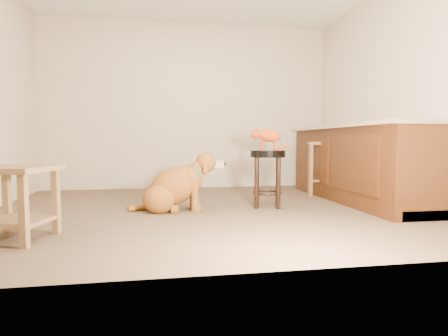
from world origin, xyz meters
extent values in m
cube|color=brown|center=(0.00, 0.00, 0.00)|extent=(4.50, 4.00, 0.01)
cube|color=beige|center=(0.00, 2.00, 1.30)|extent=(4.50, 0.04, 2.60)
cube|color=beige|center=(0.00, -2.00, 1.30)|extent=(4.50, 0.04, 2.60)
cube|color=beige|center=(2.25, 0.00, 1.30)|extent=(0.04, 4.00, 2.60)
cube|color=#3D1E0A|center=(1.95, 0.30, 0.45)|extent=(0.60, 2.50, 0.90)
cube|color=gray|center=(1.92, 0.30, 0.92)|extent=(0.70, 2.56, 0.04)
cube|color=black|center=(1.99, 0.30, 0.05)|extent=(0.52, 2.50, 0.10)
cube|color=#3D1E0A|center=(1.64, -0.25, 0.50)|extent=(0.02, 0.90, 0.62)
cube|color=#3D1E0A|center=(1.64, 0.85, 0.50)|extent=(0.02, 0.90, 0.62)
cube|color=#321808|center=(1.63, -0.25, 0.50)|extent=(0.02, 0.60, 0.40)
cube|color=#321808|center=(1.63, 0.85, 0.50)|extent=(0.02, 0.60, 0.40)
cylinder|color=black|center=(0.90, 0.14, 0.28)|extent=(0.05, 0.05, 0.57)
cylinder|color=black|center=(0.67, 0.20, 0.28)|extent=(0.05, 0.05, 0.57)
cylinder|color=black|center=(0.83, -0.09, 0.28)|extent=(0.05, 0.05, 0.57)
cylinder|color=black|center=(0.60, -0.03, 0.28)|extent=(0.05, 0.05, 0.57)
torus|color=black|center=(0.75, 0.06, 0.16)|extent=(0.41, 0.41, 0.03)
cylinder|color=black|center=(0.75, 0.06, 0.60)|extent=(0.39, 0.39, 0.08)
cube|color=brown|center=(1.94, 0.87, 0.35)|extent=(0.06, 0.06, 0.70)
cube|color=brown|center=(1.64, 0.98, 0.35)|extent=(0.06, 0.06, 0.70)
cube|color=brown|center=(1.83, 0.57, 0.35)|extent=(0.06, 0.06, 0.70)
cube|color=brown|center=(1.53, 0.68, 0.35)|extent=(0.06, 0.06, 0.70)
cube|color=brown|center=(1.73, 0.77, 0.72)|extent=(0.51, 0.51, 0.04)
cube|color=brown|center=(-1.27, -0.86, 0.26)|extent=(0.06, 0.06, 0.52)
cube|color=brown|center=(-1.67, -0.75, 0.26)|extent=(0.06, 0.06, 0.52)
cube|color=brown|center=(-1.37, -1.26, 0.26)|extent=(0.06, 0.06, 0.52)
cube|color=brown|center=(-1.52, -1.01, 0.54)|extent=(0.66, 0.66, 0.04)
cube|color=brown|center=(-1.52, -1.01, 0.14)|extent=(0.56, 0.56, 0.03)
ellipsoid|color=brown|center=(-0.46, 0.13, 0.14)|extent=(0.33, 0.27, 0.30)
ellipsoid|color=brown|center=(-0.46, -0.11, 0.14)|extent=(0.33, 0.27, 0.30)
cylinder|color=brown|center=(-0.30, 0.15, 0.04)|extent=(0.08, 0.09, 0.09)
cylinder|color=brown|center=(-0.30, -0.13, 0.04)|extent=(0.08, 0.09, 0.09)
ellipsoid|color=brown|center=(-0.30, 0.01, 0.26)|extent=(0.68, 0.36, 0.61)
ellipsoid|color=brown|center=(-0.12, 0.01, 0.34)|extent=(0.25, 0.28, 0.31)
cylinder|color=brown|center=(-0.09, 0.09, 0.18)|extent=(0.08, 0.08, 0.36)
cylinder|color=brown|center=(-0.09, -0.08, 0.18)|extent=(0.08, 0.08, 0.36)
sphere|color=brown|center=(-0.06, 0.09, 0.02)|extent=(0.09, 0.09, 0.09)
sphere|color=brown|center=(-0.06, -0.08, 0.02)|extent=(0.09, 0.09, 0.09)
cylinder|color=brown|center=(-0.05, 0.01, 0.43)|extent=(0.22, 0.16, 0.23)
ellipsoid|color=brown|center=(0.04, 0.01, 0.52)|extent=(0.23, 0.21, 0.22)
cube|color=#9F8463|center=(0.17, 0.01, 0.50)|extent=(0.15, 0.08, 0.10)
sphere|color=black|center=(0.24, 0.00, 0.50)|extent=(0.05, 0.05, 0.05)
cube|color=brown|center=(0.03, 0.10, 0.49)|extent=(0.05, 0.06, 0.16)
cube|color=brown|center=(0.03, -0.09, 0.49)|extent=(0.05, 0.06, 0.16)
torus|color=#0F7852|center=(-0.05, 0.01, 0.42)|extent=(0.12, 0.20, 0.19)
cylinder|color=#D8BF4C|center=(0.00, 0.01, 0.36)|extent=(0.01, 0.04, 0.04)
cylinder|color=brown|center=(-0.65, 0.06, 0.03)|extent=(0.29, 0.16, 0.07)
ellipsoid|color=#9B320F|center=(0.76, 0.05, 0.80)|extent=(0.31, 0.20, 0.18)
cylinder|color=#9B320F|center=(0.69, 0.11, 0.70)|extent=(0.03, 0.03, 0.11)
sphere|color=#9B320F|center=(0.69, 0.11, 0.65)|extent=(0.04, 0.04, 0.04)
cylinder|color=#9B320F|center=(0.67, 0.04, 0.70)|extent=(0.03, 0.03, 0.11)
sphere|color=#9B320F|center=(0.67, 0.04, 0.65)|extent=(0.04, 0.04, 0.04)
cylinder|color=#9B320F|center=(0.84, 0.07, 0.70)|extent=(0.03, 0.03, 0.11)
sphere|color=#9B320F|center=(0.84, 0.07, 0.65)|extent=(0.04, 0.04, 0.04)
cylinder|color=#9B320F|center=(0.82, 0.00, 0.70)|extent=(0.03, 0.03, 0.11)
sphere|color=#9B320F|center=(0.82, 0.00, 0.65)|extent=(0.04, 0.04, 0.04)
sphere|color=#9B320F|center=(0.62, 0.09, 0.82)|extent=(0.10, 0.10, 0.10)
sphere|color=#9B320F|center=(0.58, 0.10, 0.81)|extent=(0.04, 0.04, 0.04)
sphere|color=brown|center=(0.56, 0.11, 0.81)|extent=(0.02, 0.02, 0.02)
cone|color=#9B320F|center=(0.64, 0.12, 0.88)|extent=(0.05, 0.05, 0.05)
cone|color=#C66B60|center=(0.64, 0.12, 0.87)|extent=(0.03, 0.03, 0.03)
cone|color=#9B320F|center=(0.62, 0.06, 0.88)|extent=(0.05, 0.05, 0.05)
cone|color=#C66B60|center=(0.62, 0.06, 0.87)|extent=(0.03, 0.03, 0.03)
cylinder|color=#9B320F|center=(0.91, 0.05, 0.67)|extent=(0.21, 0.06, 0.10)
camera|label=1|loc=(-0.44, -4.00, 0.74)|focal=30.00mm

